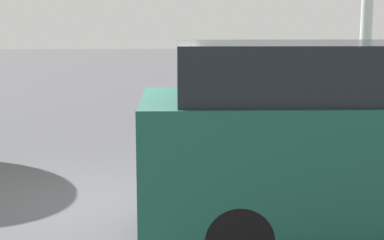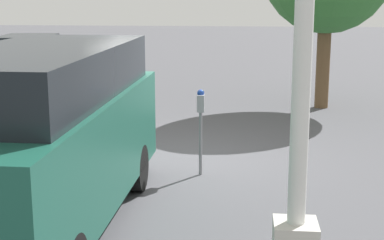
# 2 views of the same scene
# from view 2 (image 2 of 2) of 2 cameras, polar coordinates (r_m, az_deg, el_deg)

# --- Properties ---
(ground_plane) EXTENTS (80.00, 80.00, 0.00)m
(ground_plane) POSITION_cam_2_polar(r_m,az_deg,el_deg) (9.92, -1.31, -4.02)
(ground_plane) COLOR #4C4C51
(parking_meter_near) EXTENTS (0.20, 0.12, 1.35)m
(parking_meter_near) POSITION_cam_2_polar(r_m,az_deg,el_deg) (8.96, 0.84, 0.75)
(parking_meter_near) COLOR gray
(parking_meter_near) RESTS_ON ground
(lamp_post) EXTENTS (0.44, 0.44, 6.25)m
(lamp_post) POSITION_cam_2_polar(r_m,az_deg,el_deg) (5.61, 10.69, 6.66)
(lamp_post) COLOR beige
(lamp_post) RESTS_ON ground
(parked_van) EXTENTS (5.12, 1.94, 2.17)m
(parked_van) POSITION_cam_2_polar(r_m,az_deg,el_deg) (7.01, -14.60, -1.40)
(parked_van) COLOR #195142
(parked_van) RESTS_ON ground
(car_distant) EXTENTS (4.00, 2.07, 1.47)m
(car_distant) POSITION_cam_2_polar(r_m,az_deg,el_deg) (19.43, -15.51, 5.95)
(car_distant) COLOR #B7B2A8
(car_distant) RESTS_ON ground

